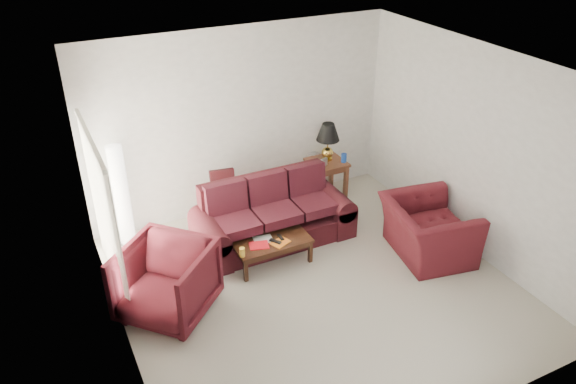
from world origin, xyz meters
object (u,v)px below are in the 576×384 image
object	(u,v)px
armchair_right	(428,230)
coffee_table	(272,251)
sofa	(274,213)
end_table	(326,178)
floor_lamp	(121,196)
armchair_left	(166,282)

from	to	relation	value
armchair_right	coffee_table	size ratio (longest dim) A/B	1.16
sofa	armchair_right	size ratio (longest dim) A/B	1.88
end_table	sofa	bearing A→B (deg)	-148.06
sofa	coffee_table	size ratio (longest dim) A/B	2.17
armchair_right	coffee_table	distance (m)	2.27
floor_lamp	armchair_left	xyz separation A→B (m)	(0.12, -1.81, -0.33)
floor_lamp	armchair_left	distance (m)	1.84
end_table	armchair_left	world-z (taller)	armchair_left
end_table	armchair_right	bearing A→B (deg)	-78.73
end_table	armchair_left	size ratio (longest dim) A/B	0.61
sofa	coffee_table	world-z (taller)	sofa
sofa	armchair_left	world-z (taller)	armchair_left
coffee_table	sofa	bearing A→B (deg)	50.81
sofa	floor_lamp	xyz separation A→B (m)	(-2.00, 0.93, 0.33)
floor_lamp	coffee_table	bearing A→B (deg)	-39.41
armchair_left	armchair_right	distance (m)	3.76
sofa	end_table	xyz separation A→B (m)	(1.42, 0.88, -0.16)
floor_lamp	end_table	bearing A→B (deg)	-0.84
floor_lamp	armchair_right	world-z (taller)	floor_lamp
sofa	armchair_left	distance (m)	2.08
armchair_left	coffee_table	distance (m)	1.69
armchair_left	sofa	bearing A→B (deg)	71.47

